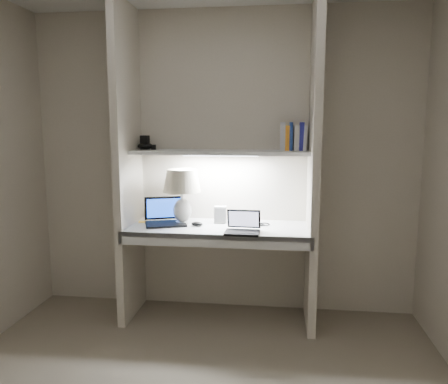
% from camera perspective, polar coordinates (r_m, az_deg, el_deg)
% --- Properties ---
extents(back_wall, '(3.20, 0.01, 2.50)m').
position_cam_1_polar(back_wall, '(3.67, -0.13, 3.81)').
color(back_wall, beige).
rests_on(back_wall, floor).
extents(alcove_panel_left, '(0.06, 0.55, 2.50)m').
position_cam_1_polar(alcove_panel_left, '(3.58, -12.42, 3.48)').
color(alcove_panel_left, beige).
rests_on(alcove_panel_left, floor).
extents(alcove_panel_right, '(0.06, 0.55, 2.50)m').
position_cam_1_polar(alcove_panel_right, '(3.38, 11.65, 3.21)').
color(alcove_panel_right, beige).
rests_on(alcove_panel_right, floor).
extents(desk, '(1.40, 0.55, 0.04)m').
position_cam_1_polar(desk, '(3.48, -0.71, -4.80)').
color(desk, white).
rests_on(desk, alcove_panel_left).
extents(desk_apron, '(1.46, 0.03, 0.10)m').
position_cam_1_polar(desk_apron, '(3.24, -1.35, -6.38)').
color(desk_apron, silver).
rests_on(desk_apron, desk).
extents(shelf, '(1.40, 0.36, 0.03)m').
position_cam_1_polar(shelf, '(3.49, -0.52, 5.20)').
color(shelf, silver).
rests_on(shelf, back_wall).
extents(strip_light, '(0.60, 0.04, 0.02)m').
position_cam_1_polar(strip_light, '(3.49, -0.52, 4.84)').
color(strip_light, white).
rests_on(strip_light, shelf).
extents(table_lamp, '(0.30, 0.30, 0.45)m').
position_cam_1_polar(table_lamp, '(3.52, -5.51, 0.63)').
color(table_lamp, white).
rests_on(table_lamp, desk).
extents(laptop_main, '(0.39, 0.37, 0.22)m').
position_cam_1_polar(laptop_main, '(3.58, -7.70, -3.37)').
color(laptop_main, black).
rests_on(laptop_main, desk).
extents(laptop_netbook, '(0.26, 0.23, 0.16)m').
position_cam_1_polar(laptop_netbook, '(3.27, 2.47, -4.66)').
color(laptop_netbook, black).
rests_on(laptop_netbook, desk).
extents(speaker, '(0.10, 0.08, 0.14)m').
position_cam_1_polar(speaker, '(3.57, -0.48, -2.98)').
color(speaker, silver).
rests_on(speaker, desk).
extents(mouse, '(0.11, 0.08, 0.04)m').
position_cam_1_polar(mouse, '(3.48, -3.55, -4.19)').
color(mouse, black).
rests_on(mouse, desk).
extents(cable_coil, '(0.12, 0.12, 0.01)m').
position_cam_1_polar(cable_coil, '(3.53, 5.24, -4.21)').
color(cable_coil, black).
rests_on(cable_coil, desk).
extents(sticky_note, '(0.10, 0.10, 0.00)m').
position_cam_1_polar(sticky_note, '(3.69, -10.48, -3.85)').
color(sticky_note, gold).
rests_on(sticky_note, desk).
extents(book_row, '(0.21, 0.15, 0.22)m').
position_cam_1_polar(book_row, '(3.54, 9.01, 7.09)').
color(book_row, silver).
rests_on(book_row, shelf).
extents(shelf_box, '(0.07, 0.06, 0.12)m').
position_cam_1_polar(shelf_box, '(3.70, -10.29, 6.39)').
color(shelf_box, black).
rests_on(shelf_box, shelf).
extents(shelf_gadget, '(0.15, 0.13, 0.06)m').
position_cam_1_polar(shelf_gadget, '(3.66, -10.24, 5.92)').
color(shelf_gadget, black).
rests_on(shelf_gadget, shelf).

